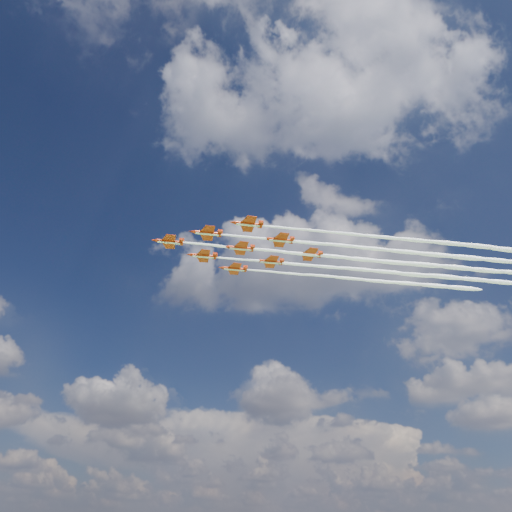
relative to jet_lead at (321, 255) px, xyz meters
name	(u,v)px	position (x,y,z in m)	size (l,w,h in m)	color
jet_lead	(321,255)	(0.00, 0.00, 0.00)	(92.61, 46.24, 2.44)	#B02609
jet_row2_port	(362,248)	(12.86, -1.61, 0.00)	(92.61, 46.24, 2.44)	#B02609
jet_row2_starb	(347,268)	(6.90, 10.98, 0.00)	(92.61, 46.24, 2.44)	#B02609
jet_row3_port	(405,239)	(25.73, -3.21, 0.00)	(92.61, 46.24, 2.44)	#B02609
jet_row3_centre	(386,261)	(19.76, 9.37, 0.00)	(92.61, 46.24, 2.44)	#B02609
jet_row3_starb	(370,280)	(13.79, 21.95, 0.00)	(92.61, 46.24, 2.44)	#B02609
jet_row4_port	(428,254)	(32.62, 7.76, 0.00)	(92.61, 46.24, 2.44)	#B02609
jet_row4_starb	(408,274)	(26.65, 20.35, 0.00)	(92.61, 46.24, 2.44)	#B02609
jet_tail	(449,267)	(39.52, 18.74, 0.00)	(92.61, 46.24, 2.44)	#B02609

